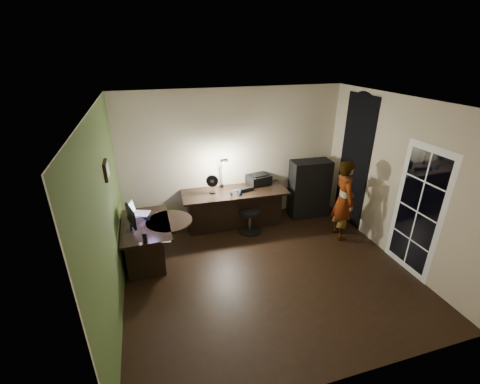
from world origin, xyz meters
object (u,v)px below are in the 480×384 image
object	(u,v)px
desk_left	(148,242)
monitor	(131,223)
desk_right	(235,209)
cabinet	(309,188)
office_chair	(250,212)
person	(344,200)

from	to	relation	value
desk_left	monitor	bearing A→B (deg)	-145.16
desk_right	cabinet	size ratio (longest dim) A/B	1.68
desk_left	cabinet	bearing A→B (deg)	12.06
desk_right	monitor	bearing A→B (deg)	-154.06
cabinet	office_chair	distance (m)	1.48
desk_left	person	xyz separation A→B (m)	(3.57, -0.25, 0.41)
monitor	office_chair	distance (m)	2.29
desk_left	cabinet	size ratio (longest dim) A/B	1.01
desk_right	person	bearing A→B (deg)	-25.47
monitor	cabinet	bearing A→B (deg)	-2.17
office_chair	person	world-z (taller)	person
person	monitor	bearing A→B (deg)	96.27
office_chair	person	size ratio (longest dim) A/B	0.55
desk_left	desk_right	bearing A→B (deg)	22.05
desk_right	monitor	world-z (taller)	monitor
person	desk_left	bearing A→B (deg)	93.80
office_chair	person	xyz separation A→B (m)	(1.61, -0.68, 0.35)
person	desk_right	bearing A→B (deg)	70.20
cabinet	person	xyz separation A→B (m)	(0.18, -0.99, 0.16)
cabinet	monitor	xyz separation A→B (m)	(-3.60, -0.89, 0.24)
cabinet	desk_right	bearing A→B (deg)	-175.32
monitor	office_chair	bearing A→B (deg)	-1.02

